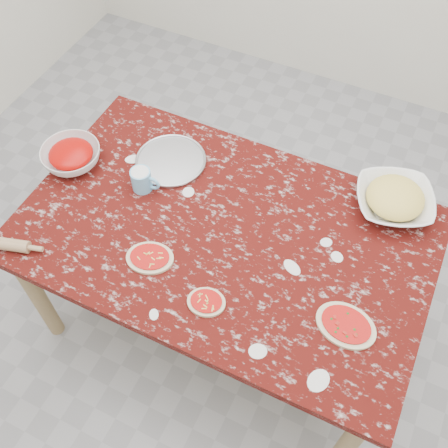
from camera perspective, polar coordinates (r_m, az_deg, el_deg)
The scene contains 9 objects.
ground at distance 2.69m, azimuth -0.00°, elevation -10.00°, with size 4.00×4.00×0.00m, color gray.
worktable at distance 2.11m, azimuth -0.00°, elevation -2.11°, with size 1.60×1.00×0.75m.
pizza_tray at distance 2.28m, azimuth -5.79°, elevation 6.84°, with size 0.30×0.30×0.01m, color #B2B2B7.
sauce_bowl at distance 2.33m, azimuth -16.23°, elevation 7.06°, with size 0.25×0.25×0.08m, color white.
cheese_bowl at distance 2.19m, azimuth 17.99°, elevation 2.39°, with size 0.31×0.31×0.07m, color white.
flour_mug at distance 2.17m, azimuth -8.88°, elevation 4.78°, with size 0.13×0.08×0.10m.
pizza_left at distance 1.99m, azimuth -8.06°, elevation -3.66°, with size 0.21×0.19×0.02m.
pizza_mid at distance 1.88m, azimuth -1.94°, elevation -8.47°, with size 0.16×0.14×0.02m.
pizza_right at distance 1.88m, azimuth 13.11°, elevation -10.67°, with size 0.23×0.19×0.02m.
Camera 1 is at (0.51, -1.06, 2.43)m, focal length 42.04 mm.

